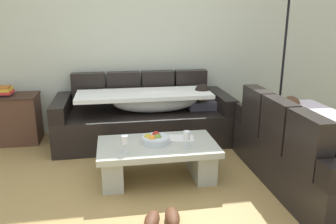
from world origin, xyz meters
name	(u,v)px	position (x,y,z in m)	size (l,w,h in m)	color
ground_plane	(158,205)	(0.00, 0.00, 0.00)	(14.00, 14.00, 0.00)	#A7874A
back_wall	(136,36)	(0.00, 2.15, 1.35)	(9.00, 0.10, 2.70)	beige
couch_along_wall	(146,117)	(0.07, 1.62, 0.33)	(2.26, 0.92, 0.88)	black
couch_near_window	(309,152)	(1.53, 0.17, 0.33)	(0.92, 1.85, 0.88)	black
coffee_table	(158,157)	(0.06, 0.51, 0.24)	(1.20, 0.68, 0.38)	#B3B8A6
fruit_bowl	(155,139)	(0.05, 0.53, 0.42)	(0.28, 0.28, 0.10)	silver
wine_glass_near_left	(125,141)	(-0.27, 0.35, 0.50)	(0.07, 0.07, 0.17)	silver
wine_glass_near_right	(187,136)	(0.34, 0.38, 0.50)	(0.07, 0.07, 0.17)	silver
open_magazine	(180,138)	(0.32, 0.61, 0.39)	(0.28, 0.21, 0.01)	white
side_cabinet	(11,119)	(-1.69, 1.85, 0.32)	(0.72, 0.44, 0.64)	#4F3323
book_stack_on_cabinet	(5,91)	(-1.71, 1.85, 0.70)	(0.18, 0.22, 0.12)	black
floor_lamp	(282,56)	(1.87, 1.53, 1.12)	(0.33, 0.31, 1.95)	black
pair_of_shoes	(162,219)	(-0.01, -0.29, 0.04)	(0.34, 0.30, 0.09)	#59331E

